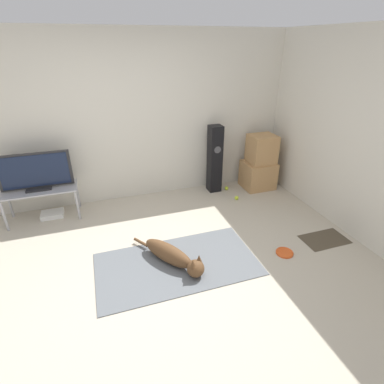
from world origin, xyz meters
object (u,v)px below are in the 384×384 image
object	(u,v)px
dog	(173,256)
game_console	(52,214)
tv	(35,172)
cardboard_box_lower	(258,175)
tennis_ball_by_boxes	(227,188)
floor_speaker	(215,159)
tv_stand	(41,193)
tennis_ball_near_speaker	(237,198)
frisbee	(285,253)
cardboard_box_upper	(262,149)

from	to	relation	value
dog	game_console	world-z (taller)	dog
tv	game_console	world-z (taller)	tv
cardboard_box_lower	tennis_ball_by_boxes	bearing A→B (deg)	174.59
floor_speaker	tv_stand	bearing A→B (deg)	-178.32
tennis_ball_by_boxes	tennis_ball_near_speaker	world-z (taller)	same
cardboard_box_lower	tv_stand	xyz separation A→B (m)	(-3.50, 0.05, 0.18)
floor_speaker	cardboard_box_lower	bearing A→B (deg)	-9.36
game_console	tv	bearing A→B (deg)	-172.19
tennis_ball_by_boxes	game_console	xyz separation A→B (m)	(-2.85, 0.01, 0.00)
tennis_ball_near_speaker	tennis_ball_by_boxes	bearing A→B (deg)	90.87
tennis_ball_by_boxes	cardboard_box_lower	bearing A→B (deg)	-5.41
dog	game_console	distance (m)	2.17
tv_stand	game_console	size ratio (longest dim) A/B	3.18
floor_speaker	tennis_ball_near_speaker	bearing A→B (deg)	-64.66
frisbee	tv_stand	size ratio (longest dim) A/B	0.21
game_console	tennis_ball_by_boxes	bearing A→B (deg)	-0.20
tv	frisbee	bearing A→B (deg)	-32.85
tv_stand	frisbee	bearing A→B (deg)	-32.81
floor_speaker	tv_stand	size ratio (longest dim) A/B	1.14
tv_stand	tennis_ball_near_speaker	world-z (taller)	tv_stand
tv_stand	tv	distance (m)	0.32
cardboard_box_upper	tv	world-z (taller)	tv
cardboard_box_upper	cardboard_box_lower	bearing A→B (deg)	157.98
cardboard_box_lower	tv	size ratio (longest dim) A/B	0.55
game_console	tennis_ball_near_speaker	bearing A→B (deg)	-7.95
cardboard_box_upper	tv	size ratio (longest dim) A/B	0.50
frisbee	cardboard_box_upper	distance (m)	2.03
cardboard_box_lower	game_console	bearing A→B (deg)	178.92
floor_speaker	cardboard_box_upper	bearing A→B (deg)	-9.66
cardboard_box_lower	tv	world-z (taller)	tv
cardboard_box_lower	game_console	xyz separation A→B (m)	(-3.42, 0.06, -0.20)
frisbee	tv	xyz separation A→B (m)	(-2.87, 1.86, 0.72)
cardboard_box_lower	cardboard_box_upper	size ratio (longest dim) A/B	1.09
tv_stand	tv	bearing A→B (deg)	90.00
cardboard_box_upper	floor_speaker	distance (m)	0.83
dog	cardboard_box_upper	distance (m)	2.60
frisbee	floor_speaker	size ratio (longest dim) A/B	0.19
floor_speaker	tennis_ball_by_boxes	distance (m)	0.59
tv	dog	bearing A→B (deg)	-46.74
cardboard_box_lower	tv_stand	world-z (taller)	tv_stand
frisbee	floor_speaker	distance (m)	2.02
dog	frisbee	world-z (taller)	dog
frisbee	tv_stand	bearing A→B (deg)	147.19
dog	floor_speaker	xyz separation A→B (m)	(1.20, 1.69, 0.45)
cardboard_box_upper	floor_speaker	world-z (taller)	floor_speaker
floor_speaker	tennis_ball_by_boxes	size ratio (longest dim) A/B	17.35
frisbee	cardboard_box_lower	bearing A→B (deg)	70.75
dog	tennis_ball_by_boxes	distance (m)	2.15
tennis_ball_near_speaker	tv	bearing A→B (deg)	172.48
frisbee	tennis_ball_near_speaker	bearing A→B (deg)	87.57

